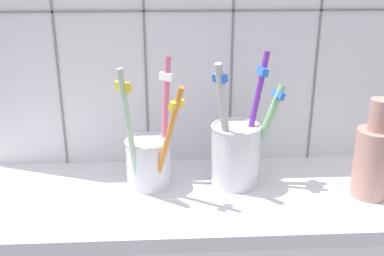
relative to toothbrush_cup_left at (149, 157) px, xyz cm
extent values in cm
cube|color=silver|center=(6.01, -2.61, -5.35)|extent=(64.00, 22.00, 2.00)
cube|color=white|center=(6.01, 9.39, 16.15)|extent=(64.00, 2.00, 45.00)
cube|color=gray|center=(-13.19, 8.29, 16.15)|extent=(0.30, 0.20, 45.00)
cube|color=gray|center=(-0.39, 8.29, 16.15)|extent=(0.30, 0.20, 45.00)
cube|color=gray|center=(12.41, 8.29, 16.15)|extent=(0.30, 0.20, 45.00)
cube|color=gray|center=(25.21, 8.29, 16.15)|extent=(0.30, 0.20, 45.00)
cube|color=gray|center=(6.01, 8.29, 18.95)|extent=(64.00, 0.20, 0.30)
cylinder|color=white|center=(-0.12, 0.15, -0.99)|extent=(6.18, 6.18, 6.73)
torus|color=silver|center=(-0.12, 0.15, 2.38)|extent=(6.37, 6.37, 0.50)
cylinder|color=orange|center=(2.58, -3.33, 3.75)|extent=(4.83, 4.81, 15.66)
cube|color=yellow|center=(3.80, -4.55, 9.07)|extent=(2.23, 2.24, 1.24)
cylinder|color=#E3678C|center=(2.34, 1.93, 4.85)|extent=(2.34, 2.72, 17.69)
cube|color=white|center=(2.72, 2.42, 10.87)|extent=(2.28, 2.05, 1.17)
cylinder|color=#ACC9AB|center=(-2.25, -2.43, 4.73)|extent=(2.78, 2.63, 17.47)
cube|color=yellow|center=(-2.82, -2.94, 10.95)|extent=(2.29, 2.39, 1.20)
cylinder|color=silver|center=(12.15, 0.15, -0.05)|extent=(6.87, 6.87, 8.60)
torus|color=silver|center=(12.15, 0.15, 4.25)|extent=(7.03, 7.03, 0.50)
cylinder|color=purple|center=(14.38, 0.22, 5.34)|extent=(4.02, 1.33, 18.73)
cube|color=blue|center=(15.43, 0.35, 11.95)|extent=(1.33, 2.43, 1.19)
cylinder|color=#B7B4B3|center=(10.34, -1.55, 4.93)|extent=(3.93, 4.37, 17.99)
cube|color=blue|center=(9.40, -2.66, 11.86)|extent=(2.07, 1.98, 1.16)
cylinder|color=#85C384|center=(15.95, 0.72, 2.84)|extent=(6.50, 2.77, 13.99)
cube|color=blue|center=(17.97, 1.29, 8.37)|extent=(1.64, 2.67, 1.21)
cylinder|color=tan|center=(30.00, -4.44, 0.35)|extent=(5.20, 5.20, 9.42)
cylinder|color=tan|center=(30.00, -4.44, 7.15)|extent=(2.86, 2.86, 4.18)
camera|label=1|loc=(2.64, -59.60, 26.45)|focal=43.62mm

